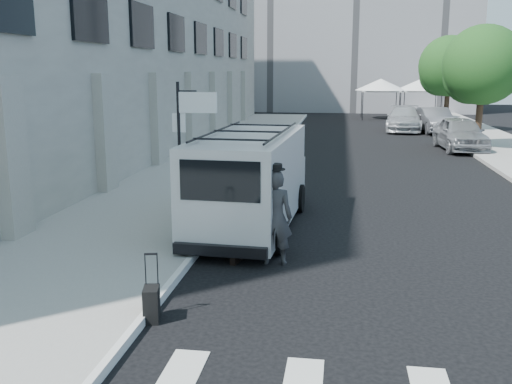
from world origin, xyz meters
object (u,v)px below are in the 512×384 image
(suitcase, at_px, (152,304))
(parked_car_a, at_px, (460,134))
(businessman, at_px, (275,217))
(briefcase, at_px, (236,254))
(cargo_van, at_px, (251,179))
(parked_car_b, at_px, (434,120))
(parked_car_c, at_px, (404,119))

(suitcase, bearing_deg, parked_car_a, 55.11)
(businessman, distance_m, briefcase, 1.14)
(cargo_van, xyz_separation_m, parked_car_a, (8.01, 15.38, -0.40))
(briefcase, bearing_deg, parked_car_b, 83.91)
(cargo_van, bearing_deg, parked_car_a, 65.43)
(cargo_van, bearing_deg, parked_car_b, 74.14)
(cargo_van, bearing_deg, suitcase, -93.92)
(briefcase, xyz_separation_m, parked_car_b, (7.87, 26.26, 0.62))
(businessman, bearing_deg, parked_car_b, -106.06)
(businessman, height_order, parked_car_a, businessman)
(briefcase, bearing_deg, parked_car_a, 77.11)
(briefcase, relative_size, cargo_van, 0.07)
(businessman, distance_m, parked_car_b, 27.16)
(briefcase, distance_m, parked_car_b, 27.42)
(businessman, distance_m, parked_car_c, 27.47)
(briefcase, relative_size, parked_car_c, 0.08)
(businessman, xyz_separation_m, parked_car_c, (5.29, 26.96, -0.20))
(businessman, height_order, parked_car_b, businessman)
(briefcase, relative_size, parked_car_b, 0.09)
(cargo_van, bearing_deg, businessman, -68.48)
(parked_car_a, bearing_deg, suitcase, -115.85)
(parked_car_b, xyz_separation_m, parked_car_c, (-1.78, 0.74, -0.00))
(parked_car_b, bearing_deg, cargo_van, -115.12)
(parked_car_a, xyz_separation_m, parked_car_b, (-0.02, 8.10, -0.04))
(businessman, xyz_separation_m, parked_car_a, (7.09, 18.12, -0.15))
(cargo_van, height_order, parked_car_b, cargo_van)
(suitcase, relative_size, parked_car_c, 0.20)
(cargo_van, xyz_separation_m, parked_car_c, (6.21, 24.22, -0.44))
(businessman, xyz_separation_m, briefcase, (-0.79, -0.04, -0.81))
(suitcase, distance_m, parked_car_b, 30.48)
(suitcase, height_order, parked_car_b, parked_car_b)
(businessman, relative_size, parked_car_a, 0.40)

